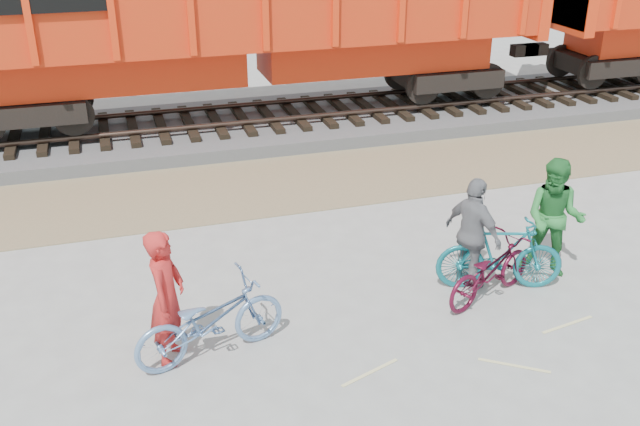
# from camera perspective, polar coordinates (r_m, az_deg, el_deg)

# --- Properties ---
(ground) EXTENTS (120.00, 120.00, 0.00)m
(ground) POSITION_cam_1_polar(r_m,az_deg,el_deg) (10.08, 7.79, -8.89)
(ground) COLOR #9E9E99
(ground) RESTS_ON ground
(gravel_strip) EXTENTS (120.00, 3.00, 0.02)m
(gravel_strip) POSITION_cam_1_polar(r_m,az_deg,el_deg) (14.65, -1.01, 2.61)
(gravel_strip) COLOR #8C7B57
(gravel_strip) RESTS_ON ground
(ballast_bed) EXTENTS (120.00, 4.00, 0.30)m
(ballast_bed) POSITION_cam_1_polar(r_m,az_deg,el_deg) (17.79, -4.16, 7.11)
(ballast_bed) COLOR slate
(ballast_bed) RESTS_ON ground
(track) EXTENTS (120.00, 2.60, 0.24)m
(track) POSITION_cam_1_polar(r_m,az_deg,el_deg) (17.70, -4.19, 8.10)
(track) COLOR black
(track) RESTS_ON ballast_bed
(hopper_car_center) EXTENTS (14.00, 3.13, 4.65)m
(hopper_car_center) POSITION_cam_1_polar(r_m,az_deg,el_deg) (17.07, -5.64, 16.16)
(hopper_car_center) COLOR black
(hopper_car_center) RESTS_ON track
(bicycle_blue) EXTENTS (2.14, 1.18, 1.06)m
(bicycle_blue) POSITION_cam_1_polar(r_m,az_deg,el_deg) (9.23, -8.78, -8.48)
(bicycle_blue) COLOR #6184B3
(bicycle_blue) RESTS_ON ground
(bicycle_teal) EXTENTS (1.96, 1.06, 1.13)m
(bicycle_teal) POSITION_cam_1_polar(r_m,az_deg,el_deg) (10.89, 14.21, -3.25)
(bicycle_teal) COLOR #116671
(bicycle_teal) RESTS_ON ground
(bicycle_maroon) EXTENTS (1.86, 1.26, 0.92)m
(bicycle_maroon) POSITION_cam_1_polar(r_m,az_deg,el_deg) (10.65, 13.43, -4.51)
(bicycle_maroon) COLOR #480B20
(bicycle_maroon) RESTS_ON ground
(person_solo) EXTENTS (0.66, 0.78, 1.81)m
(person_solo) POSITION_cam_1_polar(r_m,az_deg,el_deg) (9.08, -12.16, -6.60)
(person_solo) COLOR red
(person_solo) RESTS_ON ground
(person_man) EXTENTS (1.15, 1.14, 1.88)m
(person_man) POSITION_cam_1_polar(r_m,az_deg,el_deg) (11.40, 18.24, -0.39)
(person_man) COLOR #257331
(person_man) RESTS_ON ground
(person_woman) EXTENTS (0.75, 1.11, 1.75)m
(person_woman) POSITION_cam_1_polar(r_m,az_deg,el_deg) (10.71, 12.14, -1.67)
(person_woman) COLOR slate
(person_woman) RESTS_ON ground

